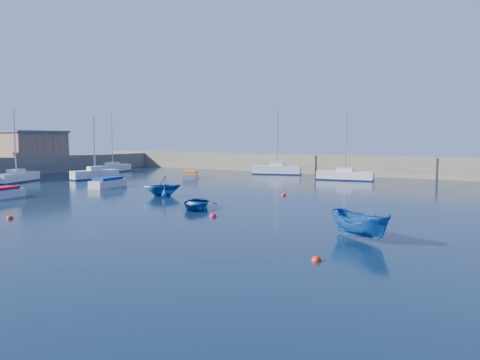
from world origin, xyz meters
The scene contains 17 objects.
ground centered at (0.00, 0.00, 0.00)m, with size 220.00×220.00×0.00m, color #0B1E32.
back_wall centered at (0.00, 46.00, 1.30)m, with size 96.00×4.50×2.60m, color #746B59.
brick_shed_a centered at (-42.00, 24.00, 4.10)m, with size 6.00×8.00×3.40m, color #9B775A.
sailboat_2 centered at (-29.91, 14.01, 0.59)m, with size 3.93×6.43×8.23m.
sailboat_3 centered at (-25.58, 21.55, 0.62)m, with size 2.86×5.94×7.68m.
sailboat_4 centered at (-33.25, 31.18, 0.57)m, with size 3.36×7.10×8.91m.
sailboat_5 centered at (-10.61, 40.49, 0.67)m, with size 6.89×3.77×8.84m.
sailboat_6 centered at (0.54, 37.02, 0.59)m, with size 6.83×2.98×8.66m.
motorboat_1 centered at (-16.72, 15.83, 0.49)m, with size 2.20×4.44×1.04m.
motorboat_2 centered at (-16.54, 28.94, 0.43)m, with size 3.71×4.57×0.91m.
dinghy_center centered at (-0.17, 9.35, 0.39)m, with size 2.69×3.76×0.78m, color #154990.
dinghy_left centered at (-7.28, 13.67, 0.87)m, with size 2.84×3.29×1.73m, color #154990.
dinghy_right centered at (12.94, 5.93, 0.72)m, with size 1.41×3.74×1.44m, color #154990.
buoy_0 centered at (-7.26, -0.27, 0.00)m, with size 0.42×0.42×0.42m, color red.
buoy_1 centered at (2.87, 7.27, 0.00)m, with size 0.46×0.46×0.46m, color red.
buoy_3 centered at (1.50, 19.48, 0.00)m, with size 0.44×0.44×0.44m, color red.
buoy_5 centered at (12.82, 0.90, 0.00)m, with size 0.42×0.42×0.42m, color red.
Camera 1 is at (20.42, -16.52, 5.00)m, focal length 35.00 mm.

